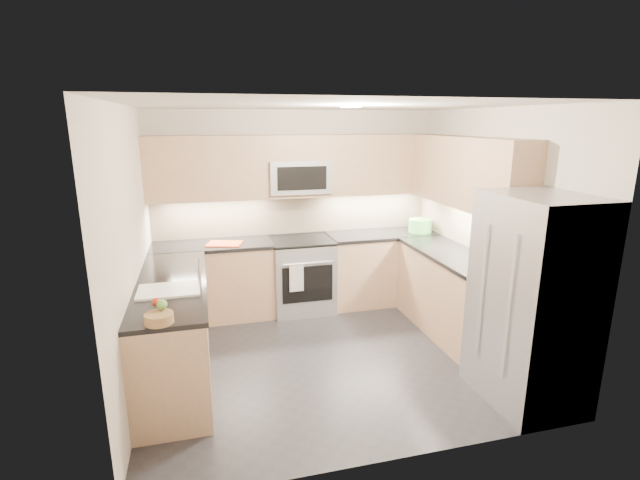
{
  "coord_description": "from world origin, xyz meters",
  "views": [
    {
      "loc": [
        -1.18,
        -4.21,
        2.36
      ],
      "look_at": [
        0.0,
        0.35,
        1.15
      ],
      "focal_mm": 26.0,
      "sensor_mm": 36.0,
      "label": 1
    }
  ],
  "objects": [
    {
      "name": "countertop_back_left",
      "position": [
        -1.09,
        1.3,
        0.92
      ],
      "size": [
        1.42,
        0.63,
        0.04
      ],
      "primitive_type": "cube",
      "color": "black",
      "rests_on": "base_cab_back_left"
    },
    {
      "name": "faucet",
      "position": [
        -1.24,
        -0.25,
        1.08
      ],
      "size": [
        0.03,
        0.03,
        0.28
      ],
      "primitive_type": "cylinder",
      "color": "silver",
      "rests_on": "countertop_peninsula"
    },
    {
      "name": "fruit_pear",
      "position": [
        -1.51,
        -0.84,
        1.05
      ],
      "size": [
        0.08,
        0.08,
        0.08
      ],
      "primitive_type": "sphere",
      "color": "#5D9D43",
      "rests_on": "fruit_basket"
    },
    {
      "name": "range_cooktop",
      "position": [
        0.0,
        1.28,
        0.92
      ],
      "size": [
        0.76,
        0.65,
        0.03
      ],
      "primitive_type": "cube",
      "color": "black",
      "rests_on": "gas_range"
    },
    {
      "name": "backsplash_right",
      "position": [
        1.8,
        0.45,
        1.2
      ],
      "size": [
        0.01,
        2.3,
        0.51
      ],
      "primitive_type": "cube",
      "color": "#C4AD8D",
      "rests_on": "wall_right"
    },
    {
      "name": "base_cab_right",
      "position": [
        1.5,
        0.15,
        0.45
      ],
      "size": [
        0.6,
        1.7,
        0.9
      ],
      "primitive_type": "cube",
      "color": "tan",
      "rests_on": "floor"
    },
    {
      "name": "oven_handle",
      "position": [
        0.0,
        0.93,
        0.72
      ],
      "size": [
        0.6,
        0.02,
        0.02
      ],
      "primitive_type": "cylinder",
      "rotation": [
        0.0,
        1.57,
        0.0
      ],
      "color": "#B2B5BA",
      "rests_on": "gas_range"
    },
    {
      "name": "fridge_handle_left",
      "position": [
        1.08,
        -1.33,
        0.95
      ],
      "size": [
        0.02,
        0.02,
        1.2
      ],
      "primitive_type": "cylinder",
      "color": "#B2B5BA",
      "rests_on": "refrigerator"
    },
    {
      "name": "wall_front",
      "position": [
        0.0,
        -1.6,
        1.25
      ],
      "size": [
        3.6,
        0.02,
        2.5
      ],
      "primitive_type": "cube",
      "color": "beige",
      "rests_on": "floor"
    },
    {
      "name": "countertop_back_right",
      "position": [
        1.09,
        1.3,
        0.92
      ],
      "size": [
        1.42,
        0.63,
        0.04
      ],
      "primitive_type": "cube",
      "color": "black",
      "rests_on": "base_cab_back_right"
    },
    {
      "name": "gas_range",
      "position": [
        0.0,
        1.28,
        0.46
      ],
      "size": [
        0.76,
        0.65,
        0.91
      ],
      "primitive_type": "cube",
      "color": "#A0A1A7",
      "rests_on": "floor"
    },
    {
      "name": "countertop_right",
      "position": [
        1.5,
        0.15,
        0.92
      ],
      "size": [
        0.63,
        1.7,
        0.04
      ],
      "primitive_type": "cube",
      "color": "black",
      "rests_on": "base_cab_right"
    },
    {
      "name": "cutting_board",
      "position": [
        -0.95,
        1.23,
        0.95
      ],
      "size": [
        0.46,
        0.38,
        0.01
      ],
      "primitive_type": "cube",
      "rotation": [
        0.0,
        0.0,
        -0.29
      ],
      "color": "#F23E16",
      "rests_on": "countertop_back_left"
    },
    {
      "name": "wall_left",
      "position": [
        -1.8,
        0.0,
        1.25
      ],
      "size": [
        0.02,
        3.2,
        2.5
      ],
      "primitive_type": "cube",
      "color": "beige",
      "rests_on": "floor"
    },
    {
      "name": "ceiling",
      "position": [
        0.0,
        0.0,
        2.5
      ],
      "size": [
        3.6,
        3.2,
        0.02
      ],
      "primitive_type": "cube",
      "color": "beige",
      "rests_on": "wall_back"
    },
    {
      "name": "utensil_bowl",
      "position": [
        1.59,
        1.23,
        1.03
      ],
      "size": [
        0.37,
        0.37,
        0.17
      ],
      "primitive_type": "cylinder",
      "rotation": [
        0.0,
        0.0,
        0.31
      ],
      "color": "#5AC052",
      "rests_on": "countertop_back_right"
    },
    {
      "name": "countertop_peninsula",
      "position": [
        -1.5,
        0.0,
        0.92
      ],
      "size": [
        0.63,
        2.0,
        0.04
      ],
      "primitive_type": "cube",
      "color": "black",
      "rests_on": "base_cab_peninsula"
    },
    {
      "name": "wall_back",
      "position": [
        0.0,
        1.6,
        1.25
      ],
      "size": [
        3.6,
        0.02,
        2.5
      ],
      "primitive_type": "cube",
      "color": "beige",
      "rests_on": "floor"
    },
    {
      "name": "sink_basin",
      "position": [
        -1.5,
        -0.25,
        0.88
      ],
      "size": [
        0.52,
        0.38,
        0.16
      ],
      "primitive_type": "cube",
      "color": "white",
      "rests_on": "base_cab_peninsula"
    },
    {
      "name": "refrigerator",
      "position": [
        1.45,
        -1.15,
        0.9
      ],
      "size": [
        0.7,
        0.9,
        1.8
      ],
      "primitive_type": "cube",
      "color": "#9A9BA2",
      "rests_on": "floor"
    },
    {
      "name": "base_cab_peninsula",
      "position": [
        -1.5,
        0.0,
        0.45
      ],
      "size": [
        0.6,
        2.0,
        0.9
      ],
      "primitive_type": "cube",
      "color": "tan",
      "rests_on": "floor"
    },
    {
      "name": "wall_right",
      "position": [
        1.8,
        0.0,
        1.25
      ],
      "size": [
        0.02,
        3.2,
        2.5
      ],
      "primitive_type": "cube",
      "color": "beige",
      "rests_on": "floor"
    },
    {
      "name": "microwave_door",
      "position": [
        0.0,
        1.2,
        1.7
      ],
      "size": [
        0.6,
        0.01,
        0.28
      ],
      "primitive_type": "cube",
      "color": "black",
      "rests_on": "microwave"
    },
    {
      "name": "upper_cab_right",
      "position": [
        1.62,
        0.28,
        1.83
      ],
      "size": [
        0.35,
        1.95,
        0.75
      ],
      "primitive_type": "cube",
      "color": "tan",
      "rests_on": "wall_right"
    },
    {
      "name": "upper_cab_back",
      "position": [
        0.0,
        1.43,
        1.83
      ],
      "size": [
        3.6,
        0.35,
        0.75
      ],
      "primitive_type": "cube",
      "color": "tan",
      "rests_on": "wall_back"
    },
    {
      "name": "floor",
      "position": [
        0.0,
        0.0,
        0.0
      ],
      "size": [
        3.6,
        3.2,
        0.0
      ],
      "primitive_type": "cube",
      "color": "#27262C",
      "rests_on": "ground"
    },
    {
      "name": "base_cab_back_right",
      "position": [
        1.09,
        1.3,
        0.45
      ],
      "size": [
        1.42,
        0.6,
        0.9
      ],
      "primitive_type": "cube",
      "color": "tan",
      "rests_on": "floor"
    },
    {
      "name": "fruit_apple",
      "position": [
        -1.55,
        -0.78,
        1.05
      ],
      "size": [
        0.07,
        0.07,
        0.07
      ],
      "primitive_type": "sphere",
      "color": "#A32212",
      "rests_on": "fruit_basket"
    },
    {
      "name": "fridge_handle_right",
      "position": [
        1.08,
        -0.97,
        0.95
      ],
      "size": [
        0.02,
        0.02,
        1.2
      ],
      "primitive_type": "cylinder",
      "color": "#B2B5BA",
      "rests_on": "refrigerator"
    },
    {
      "name": "backsplash_back",
      "position": [
        0.0,
        1.6,
        1.2
      ],
      "size": [
        3.6,
        0.01,
        0.51
      ],
      "primitive_type": "cube",
      "color": "#C4AD8D",
      "rests_on": "wall_back"
    },
    {
      "name": "oven_door_glass",
      "position": [
        0.0,
        0.95,
        0.45
      ],
      "size": [
        0.62,
        0.02,
        0.45
      ],
      "primitive_type": "cube",
      "color": "black",
      "rests_on": "gas_range"
    },
    {
      "name": "fruit_basket",
      "position": [
        -1.53,
        -0.91,
        0.98
      ],
      "size": [
        0.22,
        0.22,
        0.07
      ],
      "primitive_type": "cylinder",
      "rotation": [
        0.0,
        0.0,
        0.05
      ],
      "color": "olive",
      "rests_on": "countertop_peninsula"
    },
    {
      "name": "base_cab_back_left",
      "position": [
        -1.09,
        1.3,
        0.45
      ],
      "size": [
        1.42,
        0.6,
        0.9
      ],
      "primitive_type": "cube",
      "color": "tan",
      "rests_on": "floor"
    },
    {
      "name": "microwave",
      "position": [
        0.0,
        1.4,
        1.7
      ],
      "size": [
        0.76,
        0.4,
        0.4
      ],
      "primitive_type": "cube",
      "color": "#9C9FA4",
      "rests_on": "upper_cab_back"
    },
    {
      "name": "dish_towel_check",
      "position": [
        -0.14,
        0.91,
        0.55
      ],
      "size": [
        0.17,
        0.02,
        0.32
      ],
      "primitive_type": "cube",
      "rotation": [
        0.0,
        0.0,
        0.04
      ],
      "color": "silver",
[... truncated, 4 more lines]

